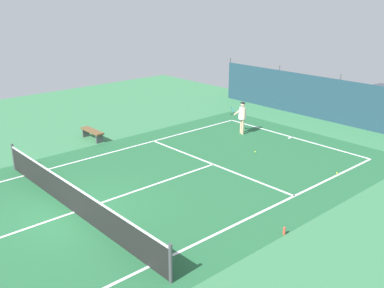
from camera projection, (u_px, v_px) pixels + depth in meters
name	position (u px, v px, depth m)	size (l,w,h in m)	color
ground_plane	(75.00, 212.00, 14.68)	(36.00, 36.00, 0.00)	#387A4C
court_surface	(74.00, 212.00, 14.68)	(11.02, 26.60, 0.01)	#236038
tennis_net	(73.00, 198.00, 14.51)	(10.12, 0.10, 1.10)	black
back_fence	(341.00, 109.00, 24.77)	(16.30, 0.98, 2.70)	#1E3D4C
tennis_player	(242.00, 116.00, 22.44)	(0.85, 0.64, 1.64)	#D8AD8C
tennis_ball_near_player	(255.00, 152.00, 20.10)	(0.07, 0.07, 0.07)	#CCDB33
tennis_ball_midcourt	(337.00, 173.00, 17.76)	(0.07, 0.07, 0.07)	#CCDB33
parked_car	(381.00, 101.00, 25.87)	(2.45, 4.41, 1.68)	silver
courtside_bench	(92.00, 132.00, 21.73)	(1.60, 0.40, 0.49)	brown
water_bottle	(284.00, 231.00, 13.31)	(0.08, 0.08, 0.24)	#D84C38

